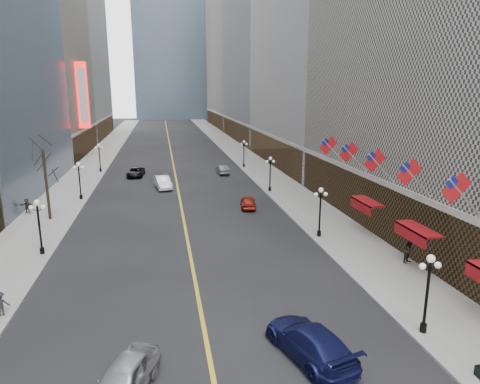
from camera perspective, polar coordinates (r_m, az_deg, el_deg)
name	(u,v)px	position (r m, az deg, el deg)	size (l,w,h in m)	color
sidewalk_east	(252,163)	(77.65, 1.55, 3.89)	(6.00, 230.00, 0.15)	gray
sidewalk_west	(90,168)	(76.96, -19.33, 3.03)	(6.00, 230.00, 0.15)	gray
lane_line	(172,157)	(85.90, -9.06, 4.62)	(0.25, 200.00, 0.02)	gold
bldg_east_c	(284,44)	(115.86, 5.87, 18.98)	(26.60, 40.60, 48.80)	gray
bldg_east_d	(250,36)	(158.15, 1.33, 20.13)	(26.60, 46.60, 62.80)	#A8A08B
bldg_west_c	(5,23)	(96.78, -28.86, 19.14)	(26.60, 30.60, 50.80)	#A8A08B
streetlamp_east_0	(428,286)	(25.48, 23.77, -11.37)	(1.26, 0.44, 4.52)	black
streetlamp_east_1	(320,207)	(38.84, 10.65, -1.96)	(1.26, 0.44, 4.52)	black
streetlamp_east_2	(270,170)	(55.57, 4.05, 2.92)	(1.26, 0.44, 4.52)	black
streetlamp_east_3	(244,151)	(72.91, 0.52, 5.50)	(1.26, 0.44, 4.52)	black
streetlamp_west_1	(39,221)	(37.67, -25.25, -3.54)	(1.26, 0.44, 4.52)	black
streetlamp_west_2	(79,177)	(54.75, -20.65, 1.92)	(1.26, 0.44, 4.52)	black
streetlamp_west_3	(99,155)	(72.29, -18.24, 4.75)	(1.26, 0.44, 4.52)	black
flag_1	(459,191)	(28.45, 27.15, 0.17)	(2.87, 0.12, 2.87)	#B2B2B7
flag_2	(411,174)	(32.45, 21.86, 2.19)	(2.87, 0.12, 2.87)	#B2B2B7
flag_3	(377,163)	(36.69, 17.76, 3.74)	(2.87, 0.12, 2.87)	#B2B2B7
flag_4	(350,154)	(41.11, 14.51, 4.95)	(2.87, 0.12, 2.87)	#B2B2B7
flag_5	(330,147)	(45.65, 11.90, 5.92)	(2.87, 0.12, 2.87)	#B2B2B7
awning_b	(416,231)	(33.88, 22.38, -4.77)	(1.40, 4.00, 0.93)	maroon
awning_c	(365,203)	(40.52, 16.36, -1.37)	(1.40, 4.00, 0.93)	maroon
theatre_marquee	(83,95)	(86.02, -20.23, 12.01)	(2.00, 0.55, 12.00)	red
tree_west_far	(44,160)	(46.85, -24.68, 3.86)	(3.60, 3.60, 7.92)	#2D231C
car_nb_near	(123,379)	(21.00, -15.28, -22.94)	(1.91, 4.75, 1.62)	#999BA0
car_nb_mid	(163,182)	(58.81, -10.28, 1.28)	(1.77, 5.08, 1.67)	white
car_nb_far	(136,172)	(67.63, -13.72, 2.58)	(2.30, 4.98, 1.38)	black
car_sb_near	(310,341)	(22.92, 9.29, -19.07)	(2.38, 5.86, 1.70)	#121646
car_sb_mid	(248,202)	(48.35, 1.09, -1.36)	(1.62, 4.03, 1.37)	maroon
car_sb_far	(222,170)	(67.84, -2.35, 3.01)	(1.51, 4.33, 1.43)	#53575B
ped_east_walk	(410,251)	(35.41, 21.68, -7.29)	(0.94, 0.52, 1.94)	black
ped_west_walk	(0,304)	(29.42, -29.31, -12.87)	(0.98, 0.40, 1.51)	#222129
ped_west_far	(27,206)	(51.22, -26.52, -1.65)	(1.50, 0.43, 1.62)	#32271C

